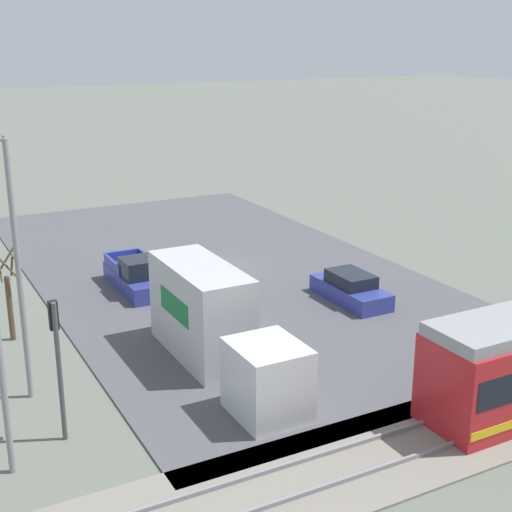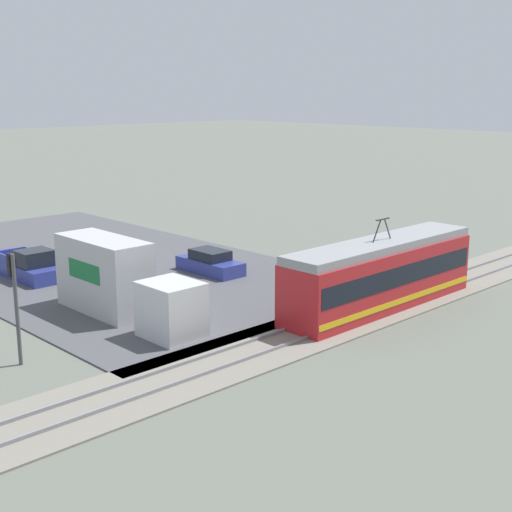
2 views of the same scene
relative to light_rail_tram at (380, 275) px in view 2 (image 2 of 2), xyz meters
name	(u,v)px [view 2 (image 2 of 2)]	position (x,y,z in m)	size (l,w,h in m)	color
ground_plane	(92,263)	(5.53, -19.22, -1.79)	(320.00, 320.00, 0.00)	#60665B
road_surface	(92,262)	(5.53, -19.22, -1.75)	(19.17, 36.01, 0.08)	#4C4C51
rail_bed	(309,331)	(5.53, 0.00, -1.74)	(63.18, 4.40, 0.22)	gray
light_rail_tram	(380,275)	(0.00, 0.00, 0.00)	(12.89, 2.76, 4.66)	#B21E23
box_truck	(119,282)	(10.69, -8.01, 0.04)	(2.32, 9.75, 3.79)	silver
pickup_truck	(30,267)	(10.42, -18.03, -1.03)	(2.10, 5.20, 1.82)	navy
sedan_car_0	(210,263)	(1.76, -11.56, -1.12)	(1.88, 4.57, 1.44)	navy
traffic_light_pole	(14,293)	(17.21, -5.67, 1.30)	(0.28, 0.47, 4.73)	#47474C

